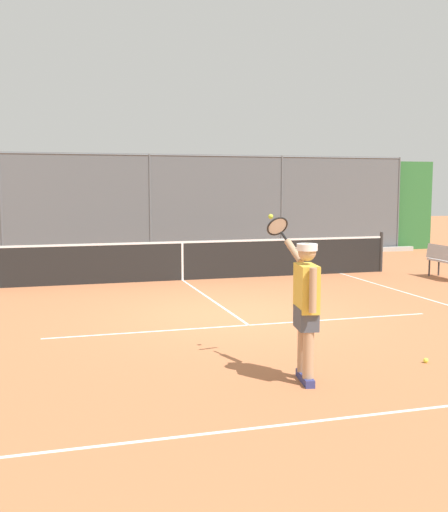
% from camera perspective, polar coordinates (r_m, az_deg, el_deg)
% --- Properties ---
extents(ground_plane, '(60.00, 60.00, 0.00)m').
position_cam_1_polar(ground_plane, '(11.26, 0.80, -5.37)').
color(ground_plane, '#B76B42').
extents(court_line_markings, '(8.59, 9.36, 0.01)m').
position_cam_1_polar(court_line_markings, '(10.07, 2.93, -6.79)').
color(court_line_markings, white).
rests_on(court_line_markings, ground).
extents(fence_backdrop, '(20.75, 1.37, 3.30)m').
position_cam_1_polar(fence_backdrop, '(20.35, -7.11, 4.37)').
color(fence_backdrop, '#565B60').
rests_on(fence_backdrop, ground).
extents(tennis_net, '(11.03, 0.09, 1.07)m').
position_cam_1_polar(tennis_net, '(15.21, -3.85, -0.39)').
color(tennis_net, '#2D2D2D').
rests_on(tennis_net, ground).
extents(tennis_player, '(0.34, 1.41, 1.95)m').
position_cam_1_polar(tennis_player, '(7.35, 7.49, -4.14)').
color(tennis_player, navy).
rests_on(tennis_player, ground).
extents(tennis_ball_near_net, '(0.07, 0.07, 0.07)m').
position_cam_1_polar(tennis_ball_near_net, '(8.67, 18.05, -9.11)').
color(tennis_ball_near_net, '#D6E042').
rests_on(tennis_ball_near_net, ground).
extents(courtside_bench, '(0.40, 1.30, 0.84)m').
position_cam_1_polar(courtside_bench, '(16.30, 19.78, -0.23)').
color(courtside_bench, '#B7B7BC').
rests_on(courtside_bench, ground).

